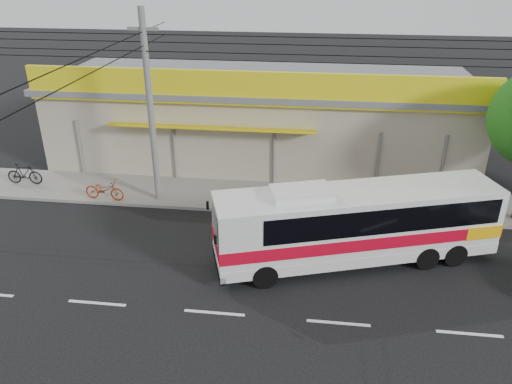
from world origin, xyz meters
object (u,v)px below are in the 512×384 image
Objects in this scene: coach_bus at (361,220)px; motorbike_dark at (24,174)px; motorbike_red at (104,190)px; utility_pole at (144,45)px.

motorbike_dark is (-16.05, 4.65, -1.03)m from coach_bus.
coach_bus is at bearing -102.40° from motorbike_red.
motorbike_red is 6.96m from utility_pole.
coach_bus is at bearing -23.32° from utility_pole.
coach_bus is 11.20m from utility_pole.
motorbike_dark is at bearing 145.86° from coach_bus.
motorbike_dark is (-4.61, 1.17, 0.04)m from motorbike_red.
motorbike_red is at bearing -170.74° from utility_pole.
utility_pole reaches higher than motorbike_dark.
motorbike_red is at bearing 145.09° from coach_bus.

